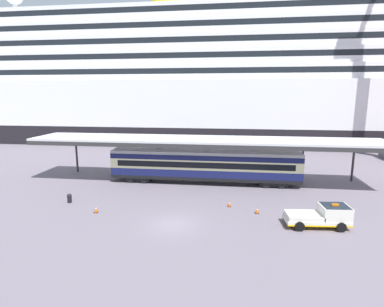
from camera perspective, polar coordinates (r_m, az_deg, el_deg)
ground_plane at (r=26.99m, az=-3.56°, el=-13.06°), size 400.00×400.00×0.00m
cruise_ship at (r=75.53m, az=0.22°, el=12.83°), size 159.49×26.54×38.67m
platform_canopy at (r=37.96m, az=2.43°, el=2.43°), size 43.54×6.48×5.60m
train_carriage at (r=38.10m, az=2.33°, el=-2.19°), size 23.30×2.81×4.11m
service_truck at (r=28.41m, az=23.21°, el=-10.55°), size 5.35×2.59×2.02m
traffic_cone_near at (r=31.00m, az=6.97°, el=-9.21°), size 0.36×0.36×0.67m
traffic_cone_mid at (r=30.68m, az=-17.48°, el=-9.84°), size 0.36×0.36×0.70m
traffic_cone_far at (r=29.76m, az=12.03°, el=-10.25°), size 0.36×0.36×0.68m
quay_bollard at (r=34.21m, az=-21.87°, el=-7.66°), size 0.48×0.48×0.96m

